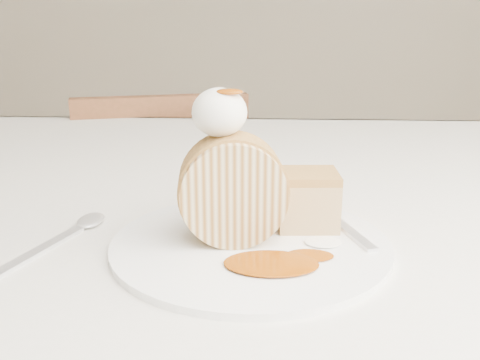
{
  "coord_description": "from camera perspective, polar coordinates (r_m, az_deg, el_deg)",
  "views": [
    {
      "loc": [
        0.02,
        -0.44,
        0.95
      ],
      "look_at": [
        -0.0,
        0.01,
        0.81
      ],
      "focal_mm": 40.0,
      "sensor_mm": 36.0,
      "label": 1
    }
  ],
  "objects": [
    {
      "name": "table",
      "position": [
        0.71,
        1.15,
        -7.28
      ],
      "size": [
        1.4,
        0.9,
        0.75
      ],
      "color": "silver",
      "rests_on": "ground"
    },
    {
      "name": "chair_far",
      "position": [
        1.33,
        -8.17,
        -5.16
      ],
      "size": [
        0.46,
        0.46,
        0.79
      ],
      "rotation": [
        0.0,
        0.0,
        3.42
      ],
      "color": "brown",
      "rests_on": "ground"
    },
    {
      "name": "plate",
      "position": [
        0.49,
        1.12,
        -6.81
      ],
      "size": [
        0.27,
        0.27,
        0.01
      ],
      "primitive_type": "cylinder",
      "rotation": [
        0.0,
        0.0,
        0.06
      ],
      "color": "white",
      "rests_on": "table"
    },
    {
      "name": "roulade_slice",
      "position": [
        0.47,
        -0.76,
        -1.09
      ],
      "size": [
        0.1,
        0.06,
        0.09
      ],
      "primitive_type": "cylinder",
      "rotation": [
        1.57,
        0.0,
        0.12
      ],
      "color": "#CCBB8E",
      "rests_on": "plate"
    },
    {
      "name": "cake_chunk",
      "position": [
        0.52,
        7.21,
        -2.44
      ],
      "size": [
        0.06,
        0.05,
        0.05
      ],
      "primitive_type": "cube",
      "rotation": [
        0.0,
        0.0,
        0.06
      ],
      "color": "#AE7D41",
      "rests_on": "plate"
    },
    {
      "name": "whipped_cream",
      "position": [
        0.47,
        -2.21,
        7.23
      ],
      "size": [
        0.05,
        0.05,
        0.04
      ],
      "primitive_type": "ellipsoid",
      "color": "white",
      "rests_on": "roulade_slice"
    },
    {
      "name": "caramel_drizzle",
      "position": [
        0.46,
        -1.17,
        10.06
      ],
      "size": [
        0.02,
        0.02,
        0.01
      ],
      "primitive_type": "ellipsoid",
      "color": "#853905",
      "rests_on": "whipped_cream"
    },
    {
      "name": "caramel_pool",
      "position": [
        0.44,
        3.34,
        -8.85
      ],
      "size": [
        0.08,
        0.06,
        0.0
      ],
      "primitive_type": null,
      "rotation": [
        0.0,
        0.0,
        0.06
      ],
      "color": "#853905",
      "rests_on": "plate"
    },
    {
      "name": "fork",
      "position": [
        0.52,
        11.17,
        -5.04
      ],
      "size": [
        0.07,
        0.15,
        0.0
      ],
      "primitive_type": "cube",
      "rotation": [
        0.0,
        0.0,
        0.32
      ],
      "color": "silver",
      "rests_on": "plate"
    },
    {
      "name": "spoon",
      "position": [
        0.51,
        -20.94,
        -7.27
      ],
      "size": [
        0.07,
        0.15,
        0.0
      ],
      "primitive_type": "cube",
      "rotation": [
        0.0,
        0.0,
        -0.32
      ],
      "color": "silver",
      "rests_on": "table"
    }
  ]
}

